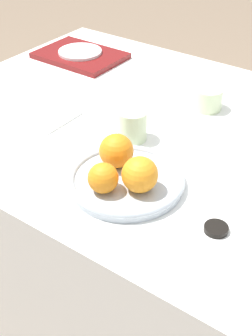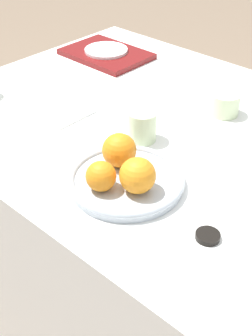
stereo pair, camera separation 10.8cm
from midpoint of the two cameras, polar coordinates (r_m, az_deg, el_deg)
name	(u,v)px [view 1 (the left image)]	position (r m, az deg, el deg)	size (l,w,h in m)	color
ground_plane	(142,293)	(1.85, 0.27, -15.09)	(12.00, 12.00, 0.00)	#7A6651
table	(144,220)	(1.58, 0.31, -6.39)	(1.35, 1.02, 0.75)	white
fruit_platter	(126,180)	(1.10, -2.81, -1.60)	(0.28, 0.28, 0.03)	#B2BCC6
orange_0	(116,151)	(1.12, -3.95, 2.01)	(0.08, 0.08, 0.08)	orange
orange_1	(140,175)	(1.04, -1.27, -0.92)	(0.08, 0.08, 0.08)	orange
orange_2	(103,178)	(1.04, -5.77, -1.33)	(0.07, 0.07, 0.07)	orange
serving_tray	(80,56)	(1.79, -7.37, 13.39)	(0.31, 0.22, 0.02)	maroon
side_plate	(80,52)	(1.78, -7.41, 13.84)	(0.16, 0.16, 0.01)	white
cup_1	(132,125)	(1.26, -1.68, 5.15)	(0.08, 0.08, 0.08)	beige
cup_2	(208,99)	(1.42, 7.78, 8.30)	(0.09, 0.09, 0.07)	beige
napkin	(51,117)	(1.40, -11.38, 6.00)	(0.12, 0.15, 0.01)	white
soy_dish	(216,229)	(0.99, 7.88, -7.47)	(0.05, 0.05, 0.01)	black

